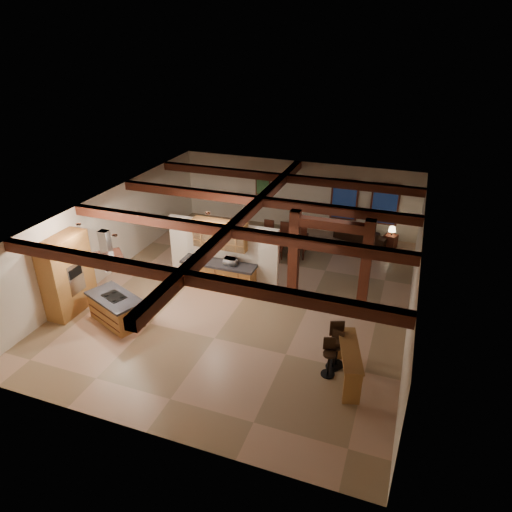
% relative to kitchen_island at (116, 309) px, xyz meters
% --- Properties ---
extents(ground, '(12.00, 12.00, 0.00)m').
position_rel_kitchen_island_xyz_m(ground, '(3.02, 2.70, -0.44)').
color(ground, tan).
rests_on(ground, ground).
extents(room_walls, '(12.00, 12.00, 12.00)m').
position_rel_kitchen_island_xyz_m(room_walls, '(3.02, 2.70, 1.34)').
color(room_walls, silver).
rests_on(room_walls, ground).
extents(ceiling_beams, '(10.00, 12.00, 0.28)m').
position_rel_kitchen_island_xyz_m(ceiling_beams, '(3.02, 2.70, 2.32)').
color(ceiling_beams, '#421910').
rests_on(ceiling_beams, room_walls).
extents(timber_posts, '(2.50, 0.30, 2.90)m').
position_rel_kitchen_island_xyz_m(timber_posts, '(5.52, 3.20, 1.33)').
color(timber_posts, '#421910').
rests_on(timber_posts, ground).
extents(partition_wall, '(3.80, 0.18, 2.20)m').
position_rel_kitchen_island_xyz_m(partition_wall, '(2.02, 3.20, 0.66)').
color(partition_wall, silver).
rests_on(partition_wall, ground).
extents(pantry_cabinet, '(0.67, 1.60, 2.40)m').
position_rel_kitchen_island_xyz_m(pantry_cabinet, '(-1.65, 0.10, 0.76)').
color(pantry_cabinet, '#A76536').
rests_on(pantry_cabinet, ground).
extents(back_counter, '(2.50, 0.66, 0.94)m').
position_rel_kitchen_island_xyz_m(back_counter, '(2.02, 2.81, 0.04)').
color(back_counter, '#A76536').
rests_on(back_counter, ground).
extents(upper_display_cabinet, '(1.80, 0.36, 0.95)m').
position_rel_kitchen_island_xyz_m(upper_display_cabinet, '(2.02, 3.01, 1.41)').
color(upper_display_cabinet, '#A76536').
rests_on(upper_display_cabinet, partition_wall).
extents(range_hood, '(1.10, 1.10, 1.40)m').
position_rel_kitchen_island_xyz_m(range_hood, '(-0.00, 0.00, 1.35)').
color(range_hood, silver).
rests_on(range_hood, room_walls).
extents(back_windows, '(2.70, 0.07, 1.70)m').
position_rel_kitchen_island_xyz_m(back_windows, '(5.82, 8.63, 1.06)').
color(back_windows, '#421910').
rests_on(back_windows, room_walls).
extents(framed_art, '(0.65, 0.05, 0.85)m').
position_rel_kitchen_island_xyz_m(framed_art, '(1.52, 8.63, 1.26)').
color(framed_art, '#421910').
rests_on(framed_art, room_walls).
extents(recessed_cans, '(3.16, 2.46, 0.03)m').
position_rel_kitchen_island_xyz_m(recessed_cans, '(0.49, 0.76, 2.43)').
color(recessed_cans, silver).
rests_on(recessed_cans, room_walls).
extents(kitchen_island, '(1.96, 1.52, 0.87)m').
position_rel_kitchen_island_xyz_m(kitchen_island, '(0.00, 0.00, 0.00)').
color(kitchen_island, '#A76536').
rests_on(kitchen_island, ground).
extents(dining_table, '(2.08, 1.37, 0.68)m').
position_rel_kitchen_island_xyz_m(dining_table, '(3.20, 5.97, -0.10)').
color(dining_table, '#3E180F').
rests_on(dining_table, ground).
extents(sofa, '(2.33, 1.49, 0.63)m').
position_rel_kitchen_island_xyz_m(sofa, '(5.93, 8.18, -0.12)').
color(sofa, black).
rests_on(sofa, ground).
extents(microwave, '(0.42, 0.30, 0.22)m').
position_rel_kitchen_island_xyz_m(microwave, '(2.44, 2.81, 0.62)').
color(microwave, silver).
rests_on(microwave, back_counter).
extents(bar_counter, '(0.90, 1.82, 0.93)m').
position_rel_kitchen_island_xyz_m(bar_counter, '(6.77, -0.19, 0.19)').
color(bar_counter, '#A76536').
rests_on(bar_counter, ground).
extents(side_table, '(0.55, 0.55, 0.54)m').
position_rel_kitchen_island_xyz_m(side_table, '(7.06, 7.94, -0.17)').
color(side_table, '#421910').
rests_on(side_table, ground).
extents(table_lamp, '(0.29, 0.29, 0.34)m').
position_rel_kitchen_island_xyz_m(table_lamp, '(7.06, 7.94, 0.34)').
color(table_lamp, black).
rests_on(table_lamp, side_table).
extents(bar_stool_a, '(0.37, 0.38, 1.02)m').
position_rel_kitchen_island_xyz_m(bar_stool_a, '(6.28, -0.15, 0.08)').
color(bar_stool_a, black).
rests_on(bar_stool_a, ground).
extents(bar_stool_b, '(0.38, 0.39, 1.05)m').
position_rel_kitchen_island_xyz_m(bar_stool_b, '(6.37, 0.16, 0.10)').
color(bar_stool_b, black).
rests_on(bar_stool_b, ground).
extents(bar_stool_c, '(0.46, 0.47, 1.22)m').
position_rel_kitchen_island_xyz_m(bar_stool_c, '(6.38, 0.28, 0.18)').
color(bar_stool_c, black).
rests_on(bar_stool_c, ground).
extents(dining_chairs, '(1.71, 1.71, 1.12)m').
position_rel_kitchen_island_xyz_m(dining_chairs, '(3.20, 5.97, 0.13)').
color(dining_chairs, '#421910').
rests_on(dining_chairs, ground).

